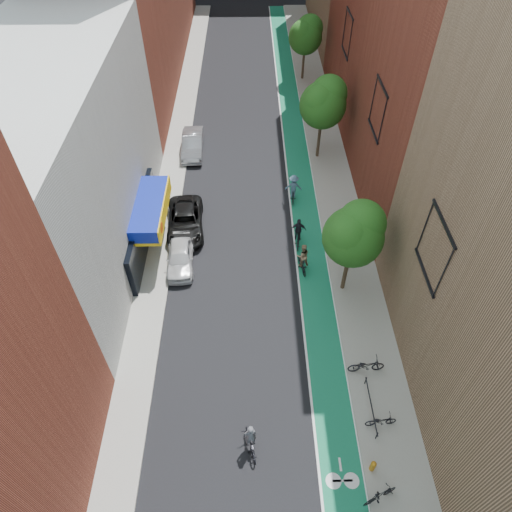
{
  "coord_description": "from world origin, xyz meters",
  "views": [
    {
      "loc": [
        0.05,
        -7.64,
        21.51
      ],
      "look_at": [
        0.38,
        11.42,
        1.5
      ],
      "focal_mm": 32.0,
      "sensor_mm": 36.0,
      "label": 1
    }
  ],
  "objects_px": {
    "parked_car_silver": "(193,144)",
    "cyclist_lead": "(250,441)",
    "cyclist_lane_near": "(302,260)",
    "fire_hydrant": "(373,466)",
    "parked_car_white": "(180,256)",
    "cyclist_lane_mid": "(298,235)",
    "cyclist_lane_far": "(293,189)",
    "parked_car_black": "(185,221)"
  },
  "relations": [
    {
      "from": "parked_car_white",
      "to": "parked_car_silver",
      "type": "distance_m",
      "value": 12.68
    },
    {
      "from": "cyclist_lane_far",
      "to": "cyclist_lead",
      "type": "bearing_deg",
      "value": 83.02
    },
    {
      "from": "parked_car_white",
      "to": "cyclist_lead",
      "type": "distance_m",
      "value": 12.47
    },
    {
      "from": "parked_car_black",
      "to": "fire_hydrant",
      "type": "height_order",
      "value": "parked_car_black"
    },
    {
      "from": "parked_car_white",
      "to": "parked_car_silver",
      "type": "bearing_deg",
      "value": 87.64
    },
    {
      "from": "parked_car_black",
      "to": "parked_car_silver",
      "type": "relative_size",
      "value": 1.11
    },
    {
      "from": "parked_car_black",
      "to": "cyclist_lane_mid",
      "type": "xyz_separation_m",
      "value": [
        7.57,
        -1.53,
        0.05
      ]
    },
    {
      "from": "cyclist_lane_near",
      "to": "cyclist_lane_mid",
      "type": "bearing_deg",
      "value": -99.26
    },
    {
      "from": "cyclist_lead",
      "to": "fire_hydrant",
      "type": "height_order",
      "value": "cyclist_lead"
    },
    {
      "from": "fire_hydrant",
      "to": "cyclist_lane_near",
      "type": "bearing_deg",
      "value": 99.67
    },
    {
      "from": "parked_car_silver",
      "to": "cyclist_lead",
      "type": "height_order",
      "value": "cyclist_lead"
    },
    {
      "from": "parked_car_white",
      "to": "parked_car_silver",
      "type": "xyz_separation_m",
      "value": [
        -0.21,
        12.68,
        0.07
      ]
    },
    {
      "from": "cyclist_lane_near",
      "to": "parked_car_white",
      "type": "bearing_deg",
      "value": -15.18
    },
    {
      "from": "parked_car_silver",
      "to": "cyclist_lead",
      "type": "xyz_separation_m",
      "value": [
        4.53,
        -24.38,
        -0.1
      ]
    },
    {
      "from": "cyclist_lane_near",
      "to": "cyclist_lane_mid",
      "type": "xyz_separation_m",
      "value": [
        -0.06,
        2.32,
        -0.11
      ]
    },
    {
      "from": "parked_car_silver",
      "to": "cyclist_lane_mid",
      "type": "relative_size",
      "value": 2.27
    },
    {
      "from": "cyclist_lead",
      "to": "cyclist_lane_far",
      "type": "height_order",
      "value": "cyclist_lane_far"
    },
    {
      "from": "fire_hydrant",
      "to": "cyclist_lane_far",
      "type": "bearing_deg",
      "value": 96.43
    },
    {
      "from": "cyclist_lead",
      "to": "parked_car_black",
      "type": "bearing_deg",
      "value": -87.96
    },
    {
      "from": "parked_car_black",
      "to": "cyclist_lane_near",
      "type": "xyz_separation_m",
      "value": [
        7.63,
        -3.85,
        0.15
      ]
    },
    {
      "from": "cyclist_lead",
      "to": "cyclist_lane_mid",
      "type": "distance_m",
      "value": 13.83
    },
    {
      "from": "parked_car_black",
      "to": "cyclist_lead",
      "type": "xyz_separation_m",
      "value": [
        4.3,
        -14.97,
        -0.05
      ]
    },
    {
      "from": "cyclist_lane_near",
      "to": "fire_hydrant",
      "type": "xyz_separation_m",
      "value": [
        2.08,
        -12.23,
        -0.33
      ]
    },
    {
      "from": "parked_car_white",
      "to": "cyclist_lane_near",
      "type": "relative_size",
      "value": 2.01
    },
    {
      "from": "cyclist_lane_near",
      "to": "cyclist_lane_far",
      "type": "height_order",
      "value": "cyclist_lane_far"
    },
    {
      "from": "cyclist_lead",
      "to": "parked_car_white",
      "type": "bearing_deg",
      "value": -83.68
    },
    {
      "from": "parked_car_white",
      "to": "cyclist_lane_mid",
      "type": "relative_size",
      "value": 2.0
    },
    {
      "from": "cyclist_lane_mid",
      "to": "cyclist_lane_far",
      "type": "relative_size",
      "value": 0.94
    },
    {
      "from": "parked_car_white",
      "to": "cyclist_lane_far",
      "type": "relative_size",
      "value": 1.88
    },
    {
      "from": "cyclist_lane_mid",
      "to": "fire_hydrant",
      "type": "bearing_deg",
      "value": 103.98
    },
    {
      "from": "cyclist_lane_mid",
      "to": "parked_car_black",
      "type": "bearing_deg",
      "value": -5.85
    },
    {
      "from": "cyclist_lane_near",
      "to": "parked_car_silver",
      "type": "bearing_deg",
      "value": -70.17
    },
    {
      "from": "cyclist_lane_mid",
      "to": "cyclist_lane_far",
      "type": "bearing_deg",
      "value": -84.42
    },
    {
      "from": "parked_car_silver",
      "to": "cyclist_lane_mid",
      "type": "xyz_separation_m",
      "value": [
        7.8,
        -10.94,
        -0.01
      ]
    },
    {
      "from": "parked_car_black",
      "to": "cyclist_lane_far",
      "type": "xyz_separation_m",
      "value": [
        7.57,
        2.96,
        0.32
      ]
    },
    {
      "from": "parked_car_silver",
      "to": "cyclist_lane_far",
      "type": "height_order",
      "value": "cyclist_lane_far"
    },
    {
      "from": "parked_car_silver",
      "to": "cyclist_lane_near",
      "type": "xyz_separation_m",
      "value": [
        7.86,
        -13.26,
        0.1
      ]
    },
    {
      "from": "parked_car_silver",
      "to": "cyclist_lane_far",
      "type": "relative_size",
      "value": 2.13
    },
    {
      "from": "cyclist_lane_near",
      "to": "fire_hydrant",
      "type": "relative_size",
      "value": 2.84
    },
    {
      "from": "cyclist_lane_far",
      "to": "parked_car_silver",
      "type": "bearing_deg",
      "value": -36.22
    },
    {
      "from": "cyclist_lane_far",
      "to": "fire_hydrant",
      "type": "bearing_deg",
      "value": 99.78
    },
    {
      "from": "cyclist_lane_mid",
      "to": "cyclist_lead",
      "type": "bearing_deg",
      "value": 81.92
    }
  ]
}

